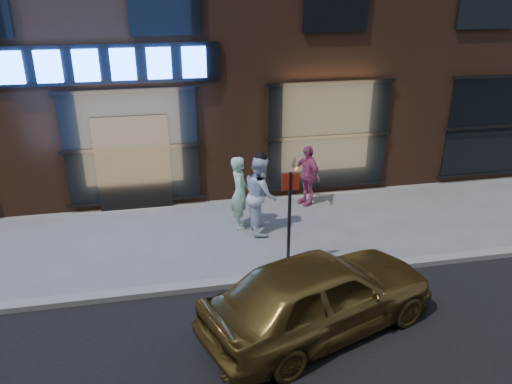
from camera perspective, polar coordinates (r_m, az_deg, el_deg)
ground at (r=9.64m, az=-13.77°, el=-11.50°), size 90.00×90.00×0.00m
curb at (r=9.61m, az=-13.80°, el=-11.21°), size 60.00×0.25×0.12m
man_bowtie at (r=11.44m, az=-1.86°, el=-0.06°), size 0.47×0.67×1.73m
man_cap at (r=11.24m, az=0.52°, el=-0.27°), size 0.70×0.89×1.81m
passerby at (r=12.74m, az=5.86°, el=1.95°), size 0.73×1.00×1.58m
gold_sedan at (r=8.30m, az=7.35°, el=-11.47°), size 4.34×2.90×1.37m
sign_post at (r=9.56m, az=3.84°, el=-2.38°), size 0.33×0.07×2.08m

